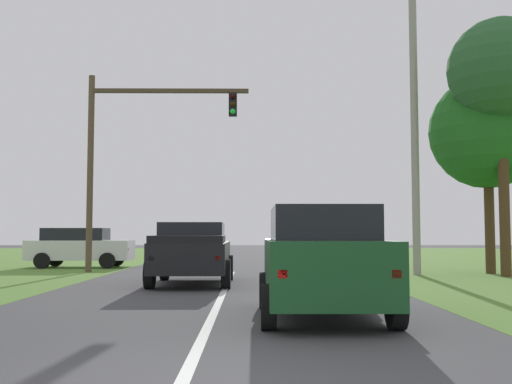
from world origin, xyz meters
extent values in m
plane|color=#424244|center=(0.00, 9.91, 0.00)|extent=(120.00, 120.00, 0.00)
cube|color=#194C23|center=(1.98, 5.00, 0.87)|extent=(2.02, 4.43, 1.03)
cube|color=black|center=(1.98, 5.22, 1.68)|extent=(1.77, 2.75, 0.60)
cube|color=red|center=(1.15, 2.82, 0.92)|extent=(0.14, 0.06, 0.12)
cube|color=red|center=(2.78, 2.81, 0.92)|extent=(0.14, 0.06, 0.12)
cylinder|color=black|center=(0.99, 6.37, 0.36)|extent=(0.24, 0.72, 0.72)
cylinder|color=black|center=(2.98, 6.36, 0.36)|extent=(0.24, 0.72, 0.72)
cylinder|color=black|center=(0.97, 3.63, 0.36)|extent=(0.24, 0.72, 0.72)
cylinder|color=black|center=(2.97, 3.62, 0.36)|extent=(0.24, 0.72, 0.72)
cube|color=black|center=(-1.02, 12.17, 0.82)|extent=(2.11, 4.89, 0.84)
cube|color=black|center=(-1.02, 11.92, 1.53)|extent=(1.84, 1.87, 0.57)
cube|color=black|center=(-1.01, 10.65, 1.34)|extent=(1.98, 1.87, 0.20)
cube|color=red|center=(-1.86, 9.75, 0.86)|extent=(0.14, 0.06, 0.12)
cube|color=red|center=(-0.16, 9.76, 0.86)|extent=(0.14, 0.06, 0.12)
cylinder|color=black|center=(-2.07, 13.67, 0.40)|extent=(0.25, 0.80, 0.80)
cylinder|color=black|center=(0.00, 13.69, 0.40)|extent=(0.25, 0.80, 0.80)
cylinder|color=black|center=(-2.05, 10.65, 0.40)|extent=(0.25, 0.80, 0.80)
cylinder|color=black|center=(0.02, 10.66, 0.40)|extent=(0.25, 0.80, 0.80)
cylinder|color=brown|center=(-5.58, 17.62, 3.86)|extent=(0.24, 0.24, 7.71)
cube|color=#4C3D2B|center=(-2.48, 17.62, 7.11)|extent=(6.19, 0.16, 0.16)
cube|color=black|center=(-0.01, 17.62, 6.56)|extent=(0.32, 0.28, 0.90)
sphere|color=black|center=(-0.01, 17.47, 6.86)|extent=(0.22, 0.22, 0.22)
sphere|color=black|center=(-0.01, 17.47, 6.56)|extent=(0.22, 0.22, 0.22)
sphere|color=#1ED83F|center=(-0.01, 17.47, 6.26)|extent=(0.22, 0.22, 0.22)
cylinder|color=gray|center=(4.97, 15.37, 1.23)|extent=(0.08, 0.08, 2.46)
cube|color=white|center=(4.97, 15.34, 2.11)|extent=(0.60, 0.03, 0.44)
cube|color=black|center=(4.97, 15.33, 2.11)|extent=(0.52, 0.01, 0.36)
cylinder|color=#4C351E|center=(9.63, 16.60, 1.86)|extent=(0.36, 0.36, 3.73)
sphere|color=#236722|center=(9.63, 16.60, 5.34)|extent=(4.30, 4.30, 4.30)
cube|color=silver|center=(-6.79, 20.85, 0.77)|extent=(4.47, 1.91, 0.85)
cube|color=black|center=(-7.01, 20.84, 1.46)|extent=(2.69, 1.66, 0.54)
cube|color=red|center=(-4.58, 20.11, 0.81)|extent=(0.06, 0.14, 0.12)
cube|color=red|center=(-4.60, 21.63, 0.81)|extent=(0.06, 0.14, 0.12)
cylinder|color=black|center=(-8.15, 19.90, 0.34)|extent=(0.68, 0.23, 0.68)
cylinder|color=black|center=(-8.18, 21.76, 0.34)|extent=(0.68, 0.23, 0.68)
cylinder|color=black|center=(-5.40, 19.94, 0.34)|extent=(0.68, 0.23, 0.68)
cylinder|color=black|center=(-5.42, 21.79, 0.34)|extent=(0.68, 0.23, 0.68)
cylinder|color=#9E998E|center=(6.74, 16.08, 5.10)|extent=(0.28, 0.28, 10.20)
cylinder|color=#4C351E|center=(9.54, 15.04, 2.95)|extent=(0.36, 0.36, 5.90)
sphere|color=#2B5E30|center=(9.54, 15.04, 7.29)|extent=(3.69, 3.69, 3.69)
camera|label=1|loc=(0.69, -5.86, 1.51)|focal=42.32mm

